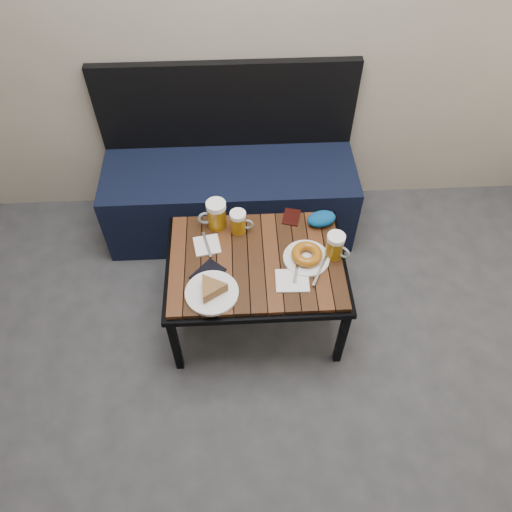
{
  "coord_description": "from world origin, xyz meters",
  "views": [
    {
      "loc": [
        -0.22,
        -0.34,
        2.28
      ],
      "look_at": [
        -0.15,
        1.08,
        0.5
      ],
      "focal_mm": 35.0,
      "sensor_mm": 36.0,
      "label": 1
    }
  ],
  "objects_px": {
    "passport_navy": "(208,274)",
    "plate_pie": "(212,290)",
    "bench": "(230,190)",
    "passport_burgundy": "(291,217)",
    "beer_mug_left": "(216,215)",
    "knit_pouch": "(321,219)",
    "plate_bagel": "(307,256)",
    "cafe_table": "(256,266)",
    "beer_mug_centre": "(239,222)",
    "beer_mug_right": "(335,246)"
  },
  "relations": [
    {
      "from": "bench",
      "to": "passport_navy",
      "type": "distance_m",
      "value": 0.78
    },
    {
      "from": "beer_mug_left",
      "to": "passport_burgundy",
      "type": "xyz_separation_m",
      "value": [
        0.37,
        0.04,
        -0.07
      ]
    },
    {
      "from": "plate_pie",
      "to": "passport_navy",
      "type": "height_order",
      "value": "plate_pie"
    },
    {
      "from": "bench",
      "to": "knit_pouch",
      "type": "height_order",
      "value": "bench"
    },
    {
      "from": "plate_bagel",
      "to": "beer_mug_right",
      "type": "bearing_deg",
      "value": 8.12
    },
    {
      "from": "bench",
      "to": "beer_mug_left",
      "type": "relative_size",
      "value": 9.21
    },
    {
      "from": "plate_bagel",
      "to": "passport_burgundy",
      "type": "height_order",
      "value": "plate_bagel"
    },
    {
      "from": "beer_mug_right",
      "to": "passport_navy",
      "type": "bearing_deg",
      "value": -131.94
    },
    {
      "from": "cafe_table",
      "to": "passport_burgundy",
      "type": "relative_size",
      "value": 7.61
    },
    {
      "from": "beer_mug_centre",
      "to": "plate_bagel",
      "type": "height_order",
      "value": "beer_mug_centre"
    },
    {
      "from": "cafe_table",
      "to": "bench",
      "type": "bearing_deg",
      "value": 99.62
    },
    {
      "from": "passport_burgundy",
      "to": "cafe_table",
      "type": "bearing_deg",
      "value": -110.71
    },
    {
      "from": "beer_mug_left",
      "to": "beer_mug_right",
      "type": "distance_m",
      "value": 0.58
    },
    {
      "from": "beer_mug_right",
      "to": "beer_mug_left",
      "type": "bearing_deg",
      "value": -161.46
    },
    {
      "from": "bench",
      "to": "plate_bagel",
      "type": "distance_m",
      "value": 0.8
    },
    {
      "from": "passport_burgundy",
      "to": "beer_mug_centre",
      "type": "bearing_deg",
      "value": -148.55
    },
    {
      "from": "passport_navy",
      "to": "knit_pouch",
      "type": "xyz_separation_m",
      "value": [
        0.55,
        0.29,
        0.03
      ]
    },
    {
      "from": "beer_mug_right",
      "to": "knit_pouch",
      "type": "xyz_separation_m",
      "value": [
        -0.03,
        0.2,
        -0.04
      ]
    },
    {
      "from": "plate_bagel",
      "to": "passport_navy",
      "type": "xyz_separation_m",
      "value": [
        -0.45,
        -0.06,
        -0.02
      ]
    },
    {
      "from": "cafe_table",
      "to": "beer_mug_centre",
      "type": "distance_m",
      "value": 0.22
    },
    {
      "from": "plate_bagel",
      "to": "passport_burgundy",
      "type": "distance_m",
      "value": 0.27
    },
    {
      "from": "passport_burgundy",
      "to": "knit_pouch",
      "type": "bearing_deg",
      "value": -2.9
    },
    {
      "from": "bench",
      "to": "beer_mug_left",
      "type": "height_order",
      "value": "bench"
    },
    {
      "from": "beer_mug_left",
      "to": "passport_navy",
      "type": "relative_size",
      "value": 1.06
    },
    {
      "from": "beer_mug_centre",
      "to": "beer_mug_right",
      "type": "height_order",
      "value": "beer_mug_right"
    },
    {
      "from": "passport_burgundy",
      "to": "knit_pouch",
      "type": "height_order",
      "value": "knit_pouch"
    },
    {
      "from": "bench",
      "to": "passport_burgundy",
      "type": "height_order",
      "value": "bench"
    },
    {
      "from": "passport_navy",
      "to": "beer_mug_left",
      "type": "bearing_deg",
      "value": 123.83
    },
    {
      "from": "plate_pie",
      "to": "passport_navy",
      "type": "relative_size",
      "value": 1.65
    },
    {
      "from": "plate_pie",
      "to": "bench",
      "type": "bearing_deg",
      "value": 84.19
    },
    {
      "from": "cafe_table",
      "to": "plate_pie",
      "type": "xyz_separation_m",
      "value": [
        -0.2,
        -0.18,
        0.07
      ]
    },
    {
      "from": "passport_navy",
      "to": "passport_burgundy",
      "type": "bearing_deg",
      "value": 80.67
    },
    {
      "from": "knit_pouch",
      "to": "bench",
      "type": "bearing_deg",
      "value": 133.75
    },
    {
      "from": "plate_pie",
      "to": "passport_navy",
      "type": "distance_m",
      "value": 0.11
    },
    {
      "from": "beer_mug_centre",
      "to": "passport_burgundy",
      "type": "bearing_deg",
      "value": 22.82
    },
    {
      "from": "cafe_table",
      "to": "beer_mug_right",
      "type": "xyz_separation_m",
      "value": [
        0.36,
        0.01,
        0.11
      ]
    },
    {
      "from": "passport_navy",
      "to": "plate_pie",
      "type": "bearing_deg",
      "value": -38.47
    },
    {
      "from": "beer_mug_left",
      "to": "knit_pouch",
      "type": "height_order",
      "value": "beer_mug_left"
    },
    {
      "from": "bench",
      "to": "plate_pie",
      "type": "height_order",
      "value": "bench"
    },
    {
      "from": "beer_mug_left",
      "to": "plate_pie",
      "type": "bearing_deg",
      "value": 79.93
    },
    {
      "from": "beer_mug_left",
      "to": "plate_pie",
      "type": "distance_m",
      "value": 0.41
    },
    {
      "from": "passport_burgundy",
      "to": "plate_bagel",
      "type": "bearing_deg",
      "value": -65.6
    },
    {
      "from": "beer_mug_left",
      "to": "plate_bagel",
      "type": "distance_m",
      "value": 0.48
    },
    {
      "from": "plate_pie",
      "to": "knit_pouch",
      "type": "xyz_separation_m",
      "value": [
        0.53,
        0.39,
        0.01
      ]
    },
    {
      "from": "cafe_table",
      "to": "knit_pouch",
      "type": "bearing_deg",
      "value": 32.94
    },
    {
      "from": "beer_mug_right",
      "to": "bench",
      "type": "bearing_deg",
      "value": 165.66
    },
    {
      "from": "beer_mug_left",
      "to": "beer_mug_centre",
      "type": "distance_m",
      "value": 0.12
    },
    {
      "from": "plate_bagel",
      "to": "knit_pouch",
      "type": "xyz_separation_m",
      "value": [
        0.1,
        0.22,
        0.01
      ]
    },
    {
      "from": "passport_navy",
      "to": "passport_burgundy",
      "type": "distance_m",
      "value": 0.53
    },
    {
      "from": "passport_burgundy",
      "to": "bench",
      "type": "bearing_deg",
      "value": 141.28
    }
  ]
}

